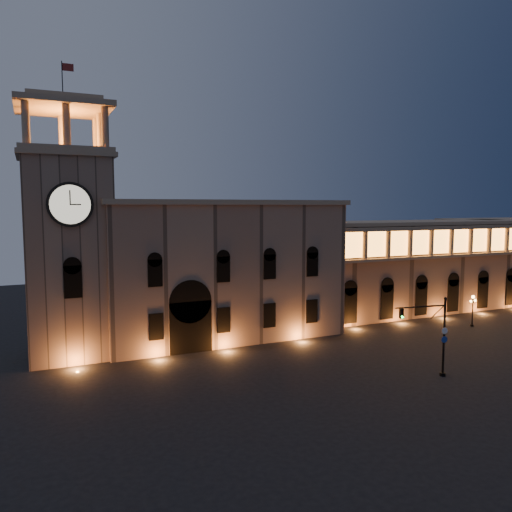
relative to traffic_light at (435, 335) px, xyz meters
name	(u,v)px	position (x,y,z in m)	size (l,w,h in m)	color
ground	(325,388)	(-11.57, 1.71, -4.18)	(160.00, 160.00, 0.00)	black
government_building	(221,269)	(-13.64, 23.64, 4.59)	(30.80, 12.80, 17.60)	#7F6453
clock_tower	(68,245)	(-32.07, 22.69, 8.32)	(9.80, 9.80, 32.40)	#7F6453
colonnade_wing	(415,266)	(20.43, 25.63, 3.16)	(40.60, 11.50, 14.50)	#7A5F4E
secondary_building	(498,257)	(46.43, 31.71, 2.82)	(20.00, 12.00, 14.00)	#7A5F4E
traffic_light	(435,335)	(0.00, 0.00, 0.00)	(5.74, 1.23, 7.95)	black
street_lamp_near	(473,308)	(20.18, 13.68, -1.53)	(1.53, 0.51, 4.44)	black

